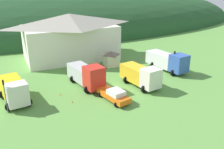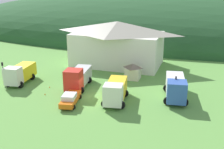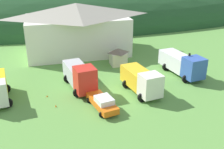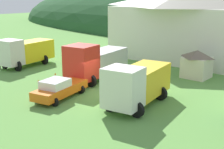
{
  "view_description": "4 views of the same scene",
  "coord_description": "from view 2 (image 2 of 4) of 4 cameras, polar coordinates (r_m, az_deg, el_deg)",
  "views": [
    {
      "loc": [
        -13.4,
        -30.02,
        14.77
      ],
      "look_at": [
        0.88,
        1.19,
        1.66
      ],
      "focal_mm": 39.4,
      "sensor_mm": 36.0,
      "label": 1
    },
    {
      "loc": [
        15.17,
        -34.11,
        15.59
      ],
      "look_at": [
        2.69,
        3.03,
        2.59
      ],
      "focal_mm": 42.99,
      "sensor_mm": 36.0,
      "label": 2
    },
    {
      "loc": [
        -6.79,
        -29.88,
        15.69
      ],
      "look_at": [
        1.46,
        1.77,
        1.7
      ],
      "focal_mm": 43.05,
      "sensor_mm": 36.0,
      "label": 3
    },
    {
      "loc": [
        17.48,
        -19.17,
        8.21
      ],
      "look_at": [
        1.22,
        0.06,
        1.62
      ],
      "focal_mm": 49.89,
      "sensor_mm": 36.0,
      "label": 4
    }
  ],
  "objects": [
    {
      "name": "traffic_cone_mid_row",
      "position": [
        44.29,
        -13.11,
        -2.76
      ],
      "size": [
        0.36,
        0.36,
        0.52
      ],
      "primitive_type": "cone",
      "color": "orange",
      "rests_on": "ground"
    },
    {
      "name": "forested_hill_backdrop",
      "position": [
        91.73,
        8.87,
        8.35
      ],
      "size": [
        156.23,
        60.0,
        28.03
      ],
      "primitive_type": "ellipsoid",
      "color": "#234C28",
      "rests_on": "ground"
    },
    {
      "name": "flatbed_truck_yellow",
      "position": [
        47.23,
        -18.99,
        0.29
      ],
      "size": [
        3.79,
        6.96,
        3.32
      ],
      "rotation": [
        0.0,
        0.0,
        -1.43
      ],
      "color": "silver",
      "rests_on": "ground"
    },
    {
      "name": "ground_plane",
      "position": [
        40.45,
        -5.0,
        -4.39
      ],
      "size": [
        200.0,
        200.0,
        0.0
      ],
      "primitive_type": "plane",
      "color": "#5B9342"
    },
    {
      "name": "play_shed_cream",
      "position": [
        46.91,
        4.48,
        0.73
      ],
      "size": [
        2.66,
        2.58,
        2.78
      ],
      "color": "beige",
      "rests_on": "ground"
    },
    {
      "name": "depot_building",
      "position": [
        54.97,
        1.16,
        6.79
      ],
      "size": [
        18.84,
        11.3,
        8.89
      ],
      "color": "white",
      "rests_on": "ground"
    },
    {
      "name": "crane_truck_red",
      "position": [
        42.76,
        -7.28,
        -0.56
      ],
      "size": [
        3.95,
        8.09,
        3.71
      ],
      "rotation": [
        0.0,
        0.0,
        -1.42
      ],
      "color": "red",
      "rests_on": "ground"
    },
    {
      "name": "traffic_light_west",
      "position": [
        45.69,
        -22.11,
        0.44
      ],
      "size": [
        0.2,
        0.32,
        4.24
      ],
      "color": "#4C4C51",
      "rests_on": "ground"
    },
    {
      "name": "service_pickup_orange",
      "position": [
        37.48,
        -8.86,
        -5.08
      ],
      "size": [
        2.98,
        5.49,
        1.66
      ],
      "rotation": [
        0.0,
        0.0,
        -1.36
      ],
      "color": "orange",
      "rests_on": "ground"
    },
    {
      "name": "traffic_cone_near_pickup",
      "position": [
        41.64,
        -14.05,
        -4.22
      ],
      "size": [
        0.36,
        0.36,
        0.55
      ],
      "primitive_type": "cone",
      "color": "orange",
      "rests_on": "ground"
    },
    {
      "name": "box_truck_blue",
      "position": [
        39.63,
        13.37,
        -2.56
      ],
      "size": [
        4.07,
        8.42,
        3.45
      ],
      "rotation": [
        0.0,
        0.0,
        -1.42
      ],
      "color": "#3356AD",
      "rests_on": "ground"
    },
    {
      "name": "traffic_light_east",
      "position": [
        38.03,
        13.32,
        -2.5
      ],
      "size": [
        0.2,
        0.32,
        3.84
      ],
      "color": "#4C4C51",
      "rests_on": "ground"
    },
    {
      "name": "heavy_rig_striped",
      "position": [
        37.34,
        0.74,
        -3.4
      ],
      "size": [
        3.9,
        7.21,
        3.34
      ],
      "rotation": [
        0.0,
        0.0,
        -1.41
      ],
      "color": "silver",
      "rests_on": "ground"
    }
  ]
}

